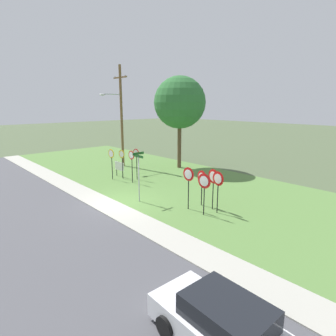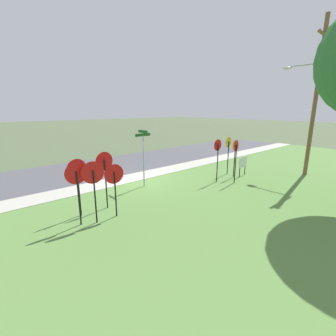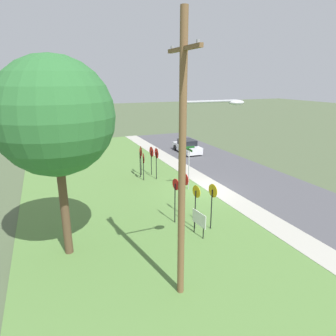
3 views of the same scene
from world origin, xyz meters
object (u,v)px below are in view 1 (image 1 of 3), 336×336
object	(u,v)px
stop_sign_near_left	(132,160)
oak_tree_left	(180,103)
yield_sign_far_right	(188,178)
utility_pole	(120,113)
stop_sign_near_right	(122,158)
stop_sign_far_center	(136,158)
yield_sign_near_right	(218,182)
yield_sign_near_left	(204,184)
yield_sign_center	(202,180)
stop_sign_far_left	(111,158)
parked_sedan_distant	(226,329)
yield_sign_far_left	(213,180)
notice_board	(119,167)
street_name_post	(139,173)

from	to	relation	value
stop_sign_near_left	oak_tree_left	bearing A→B (deg)	100.93
yield_sign_far_right	utility_pole	world-z (taller)	utility_pole
stop_sign_near_right	stop_sign_far_center	world-z (taller)	stop_sign_far_center
utility_pole	oak_tree_left	world-z (taller)	utility_pole
yield_sign_near_right	oak_tree_left	size ratio (longest dim) A/B	0.28
stop_sign_near_right	yield_sign_far_right	bearing A→B (deg)	-14.58
yield_sign_near_left	yield_sign_center	xyz separation A→B (m)	(-1.04, 1.02, -0.15)
yield_sign_center	yield_sign_near_right	bearing A→B (deg)	-1.70
stop_sign_far_left	oak_tree_left	distance (m)	8.28
stop_sign_far_center	yield_sign_center	bearing A→B (deg)	-14.05
stop_sign_near_left	yield_sign_near_left	bearing A→B (deg)	-7.05
parked_sedan_distant	utility_pole	bearing A→B (deg)	155.30
stop_sign_far_left	yield_sign_near_left	size ratio (longest dim) A/B	1.05
stop_sign_far_center	yield_sign_far_left	xyz separation A→B (m)	(8.23, -0.66, -0.00)
utility_pole	parked_sedan_distant	world-z (taller)	utility_pole
yield_sign_center	oak_tree_left	xyz separation A→B (m)	(-8.19, 6.27, 4.48)
stop_sign_near_left	parked_sedan_distant	size ratio (longest dim) A/B	0.60
notice_board	utility_pole	bearing A→B (deg)	137.56
yield_sign_near_left	stop_sign_far_left	bearing A→B (deg)	174.46
yield_sign_center	stop_sign_far_left	bearing A→B (deg)	-166.41
stop_sign_near_right	yield_sign_center	xyz separation A→B (m)	(8.36, 0.05, -0.11)
yield_sign_near_left	yield_sign_far_right	size ratio (longest dim) A/B	0.94
yield_sign_far_right	utility_pole	bearing A→B (deg)	162.00
yield_sign_far_right	parked_sedan_distant	xyz separation A→B (m)	(7.12, -6.15, -1.25)
yield_sign_near_left	notice_board	world-z (taller)	yield_sign_near_left
yield_sign_near_left	oak_tree_left	xyz separation A→B (m)	(-9.24, 7.29, 4.33)
street_name_post	oak_tree_left	size ratio (longest dim) A/B	0.37
stop_sign_far_center	parked_sedan_distant	world-z (taller)	stop_sign_far_center
oak_tree_left	yield_sign_far_right	bearing A→B (deg)	-42.09
stop_sign_near_right	oak_tree_left	distance (m)	7.69
yield_sign_far_left	stop_sign_far_center	bearing A→B (deg)	-174.13
yield_sign_near_left	stop_sign_near_right	bearing A→B (deg)	169.95
yield_sign_far_right	stop_sign_far_left	bearing A→B (deg)	176.76
stop_sign_near_right	parked_sedan_distant	bearing A→B (deg)	-32.77
yield_sign_near_left	yield_sign_center	world-z (taller)	yield_sign_near_left
stop_sign_near_right	utility_pole	size ratio (longest dim) A/B	0.25
stop_sign_near_right	yield_sign_near_left	world-z (taller)	stop_sign_near_right
yield_sign_near_right	street_name_post	xyz separation A→B (m)	(-4.43, -2.05, 0.07)
yield_sign_center	notice_board	bearing A→B (deg)	-172.44
stop_sign_near_left	parked_sedan_distant	distance (m)	15.52
stop_sign_near_left	stop_sign_near_right	distance (m)	1.55
yield_sign_center	utility_pole	world-z (taller)	utility_pole
yield_sign_near_right	yield_sign_far_left	bearing A→B (deg)	161.20
yield_sign_near_right	yield_sign_center	world-z (taller)	yield_sign_near_right
yield_sign_far_left	oak_tree_left	bearing A→B (deg)	155.67
stop_sign_near_right	street_name_post	size ratio (longest dim) A/B	0.76
stop_sign_near_right	yield_sign_near_right	bearing A→B (deg)	-9.06
stop_sign_near_left	oak_tree_left	xyz separation A→B (m)	(-1.37, 6.46, 4.26)
yield_sign_near_left	yield_sign_center	bearing A→B (deg)	131.53
yield_sign_far_left	yield_sign_near_left	bearing A→B (deg)	-68.35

